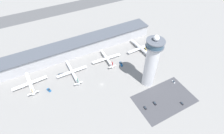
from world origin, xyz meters
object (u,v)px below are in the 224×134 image
at_px(car_grey_coupe, 155,103).
at_px(car_red_hatchback, 145,108).
at_px(airplane_gate_delta, 141,48).
at_px(service_truck_water, 121,64).
at_px(airplane_gate_alpha, 30,83).
at_px(control_tower, 151,62).
at_px(service_truck_fuel, 146,50).
at_px(service_truck_catering, 49,90).
at_px(airplane_gate_charlie, 107,58).
at_px(airplane_gate_bravo, 72,72).
at_px(service_truck_baggage, 60,75).
at_px(car_silver_sedan, 182,103).
at_px(car_blue_compact, 173,82).

bearing_deg(car_grey_coupe, car_red_hatchback, 179.24).
relative_size(airplane_gate_delta, service_truck_water, 5.34).
bearing_deg(airplane_gate_alpha, service_truck_water, -9.24).
distance_m(airplane_gate_alpha, airplane_gate_delta, 150.18).
bearing_deg(control_tower, service_truck_fuel, 55.80).
distance_m(car_grey_coupe, car_red_hatchback, 12.22).
bearing_deg(service_truck_catering, airplane_gate_delta, 4.77).
xyz_separation_m(airplane_gate_alpha, airplane_gate_charlie, (97.73, -2.83, -0.42)).
height_order(airplane_gate_bravo, service_truck_water, airplane_gate_bravo).
distance_m(service_truck_baggage, car_red_hatchback, 109.47).
bearing_deg(airplane_gate_alpha, service_truck_baggage, 0.53).
height_order(control_tower, car_silver_sedan, control_tower).
height_order(control_tower, service_truck_baggage, control_tower).
bearing_deg(airplane_gate_alpha, airplane_gate_delta, -2.34).
distance_m(airplane_gate_bravo, car_red_hatchback, 97.11).
bearing_deg(car_grey_coupe, car_silver_sedan, -28.26).
height_order(airplane_gate_charlie, service_truck_baggage, airplane_gate_charlie).
bearing_deg(service_truck_baggage, service_truck_fuel, -4.27).
distance_m(service_truck_fuel, car_silver_sedan, 94.58).
xyz_separation_m(airplane_gate_charlie, service_truck_baggage, (-63.26, 3.15, -3.27)).
bearing_deg(service_truck_water, service_truck_fuel, 11.34).
bearing_deg(airplane_gate_bravo, control_tower, -36.72).
xyz_separation_m(control_tower, airplane_gate_alpha, (-122.69, 59.67, -28.47)).
bearing_deg(car_red_hatchback, car_blue_compact, 14.66).
xyz_separation_m(service_truck_fuel, car_blue_compact, (-6.66, -65.38, -0.30)).
xyz_separation_m(airplane_gate_bravo, car_grey_coupe, (62.99, -82.88, -3.34)).
bearing_deg(control_tower, service_truck_catering, 158.16).
relative_size(car_grey_coupe, car_silver_sedan, 1.17).
bearing_deg(airplane_gate_bravo, airplane_gate_charlie, 2.27).
bearing_deg(airplane_gate_bravo, service_truck_baggage, 160.83).
bearing_deg(car_blue_compact, car_red_hatchback, -165.34).
height_order(airplane_gate_bravo, service_truck_fuel, airplane_gate_bravo).
relative_size(service_truck_catering, service_truck_water, 0.74).
distance_m(airplane_gate_delta, service_truck_fuel, 8.45).
bearing_deg(control_tower, service_truck_baggage, 145.78).
relative_size(airplane_gate_alpha, service_truck_catering, 6.37).
bearing_deg(airplane_gate_charlie, control_tower, -66.30).
bearing_deg(airplane_gate_alpha, airplane_gate_charlie, -1.66).
bearing_deg(car_silver_sedan, control_tower, 109.69).
bearing_deg(airplane_gate_alpha, service_truck_catering, -45.70).
distance_m(airplane_gate_bravo, service_truck_baggage, 15.77).
xyz_separation_m(service_truck_fuel, car_red_hatchback, (-57.37, -78.64, -0.36)).
bearing_deg(airplane_gate_bravo, service_truck_fuel, -2.16).
xyz_separation_m(service_truck_catering, car_grey_coupe, (95.26, -70.41, -0.46)).
relative_size(airplane_gate_delta, car_blue_compact, 10.46).
xyz_separation_m(service_truck_fuel, car_silver_sedan, (-19.62, -92.52, -0.39)).
bearing_deg(service_truck_fuel, car_grey_coupe, -119.81).
bearing_deg(airplane_gate_charlie, car_silver_sedan, -67.97).
bearing_deg(service_truck_catering, service_truck_fuel, 3.42).
relative_size(airplane_gate_charlie, car_blue_compact, 9.47).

